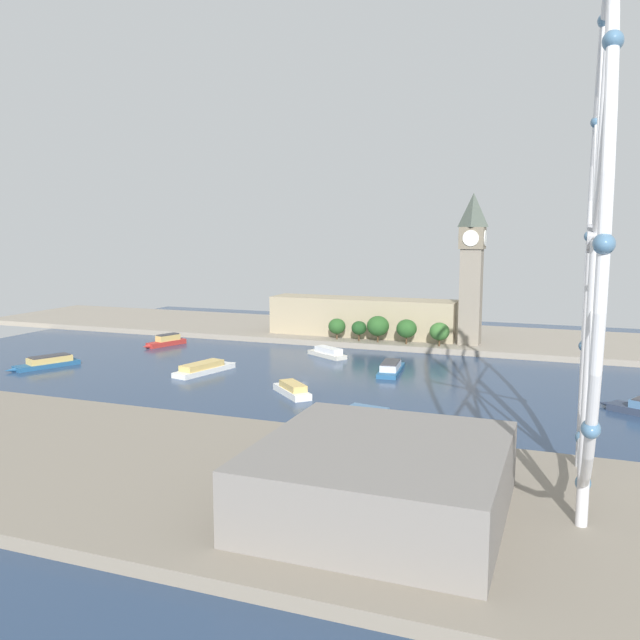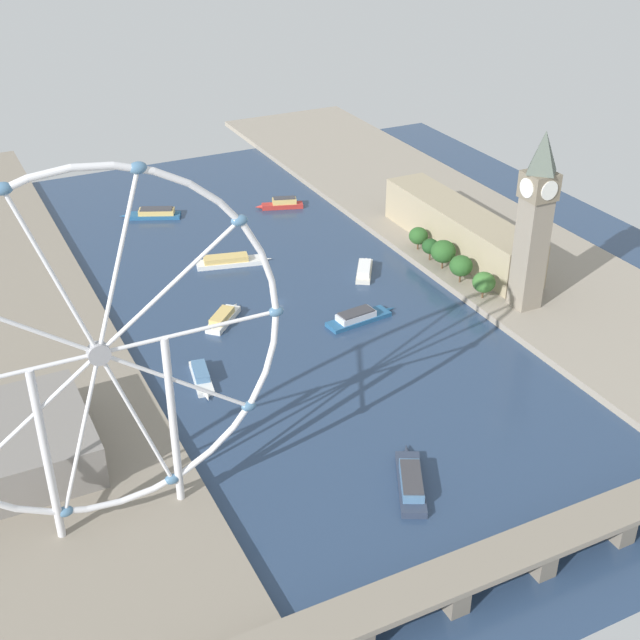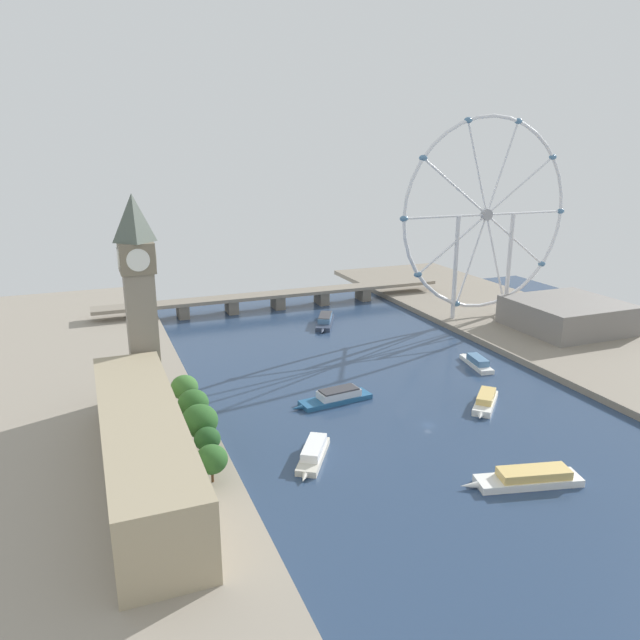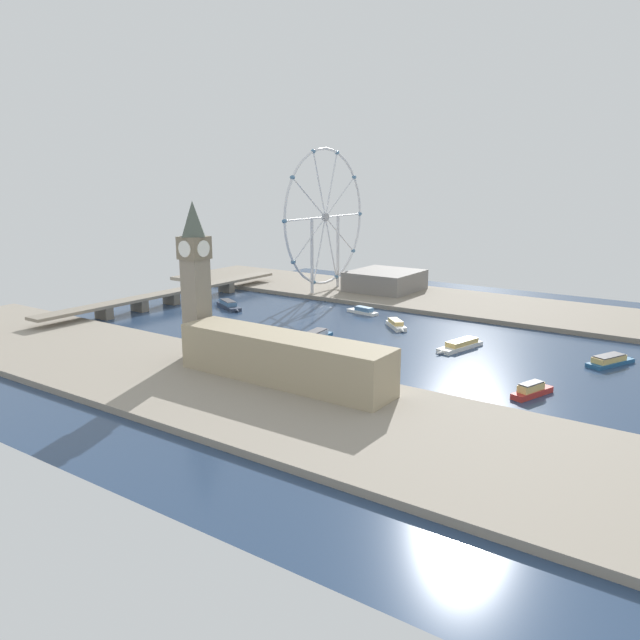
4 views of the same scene
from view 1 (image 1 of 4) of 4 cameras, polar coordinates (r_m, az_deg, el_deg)
name	(u,v)px [view 1 (image 1 of 4)]	position (r m, az deg, el deg)	size (l,w,h in m)	color
ground_plane	(305,378)	(284.54, -1.26, -4.94)	(406.30, 406.30, 0.00)	navy
riverbank_left	(381,334)	(394.35, 5.19, -1.16)	(90.00, 520.00, 3.00)	gray
riverbank_right	(135,466)	(184.27, -15.49, -11.90)	(90.00, 520.00, 3.00)	gray
clock_tower	(472,266)	(352.68, 12.82, 4.48)	(13.23, 13.23, 77.81)	gray
parliament_block	(363,317)	(375.77, 3.66, 0.27)	(22.00, 105.05, 21.11)	tan
tree_row_embankment	(388,328)	(352.60, 5.81, -0.67)	(11.93, 65.88, 14.03)	#513823
ferris_wheel	(594,243)	(157.31, 22.36, 6.13)	(108.58, 3.20, 110.41)	silver
riverside_hall	(382,479)	(144.88, 5.30, -13.33)	(53.29, 50.20, 15.18)	gray
tour_boat_1	(327,353)	(329.89, 0.62, -2.80)	(18.52, 25.53, 4.79)	beige
tour_boat_2	(204,368)	(297.84, -9.84, -4.07)	(37.01, 15.33, 4.79)	white
tour_boat_3	(292,389)	(255.47, -2.42, -5.94)	(21.80, 22.14, 4.97)	white
tour_boat_4	(166,341)	(370.49, -13.00, -1.76)	(26.61, 12.76, 6.18)	#B22D28
tour_boat_5	(391,368)	(295.45, 6.07, -4.09)	(34.54, 11.64, 5.15)	#235684
tour_boat_6	(47,362)	(329.77, -22.24, -3.36)	(32.28, 19.23, 5.24)	#235684
tour_boat_7	(372,416)	(221.46, 4.42, -8.16)	(10.11, 27.45, 4.79)	white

